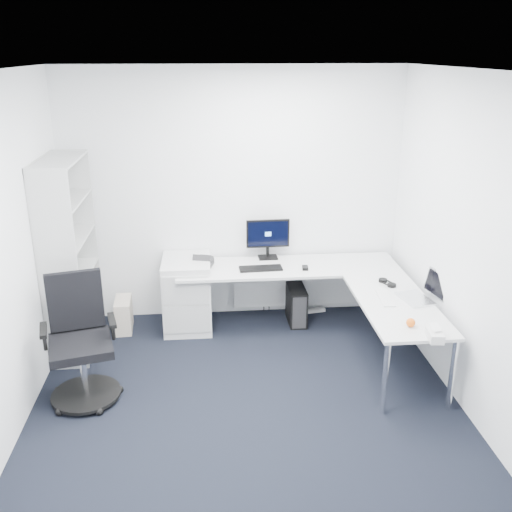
{
  "coord_description": "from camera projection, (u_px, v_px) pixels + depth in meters",
  "views": [
    {
      "loc": [
        -0.29,
        -3.84,
        2.84
      ],
      "look_at": [
        0.15,
        1.05,
        1.05
      ],
      "focal_mm": 40.0,
      "sensor_mm": 36.0,
      "label": 1
    }
  ],
  "objects": [
    {
      "name": "monitor",
      "position": [
        268.0,
        239.0,
        6.16
      ],
      "size": [
        0.47,
        0.16,
        0.45
      ],
      "primitive_type": null,
      "rotation": [
        0.0,
        0.0,
        0.03
      ],
      "color": "black",
      "rests_on": "l_desk"
    },
    {
      "name": "black_pc_tower",
      "position": [
        296.0,
        305.0,
        6.24
      ],
      "size": [
        0.19,
        0.41,
        0.4
      ],
      "primitive_type": "cube",
      "rotation": [
        0.0,
        0.0,
        0.01
      ],
      "color": "black",
      "rests_on": "ground"
    },
    {
      "name": "white_keyboard",
      "position": [
        385.0,
        298.0,
        5.23
      ],
      "size": [
        0.14,
        0.4,
        0.01
      ],
      "primitive_type": "cube",
      "rotation": [
        0.0,
        0.0,
        -0.08
      ],
      "color": "silver",
      "rests_on": "l_desk"
    },
    {
      "name": "black_keyboard",
      "position": [
        261.0,
        268.0,
        5.91
      ],
      "size": [
        0.45,
        0.18,
        0.02
      ],
      "primitive_type": "cube",
      "rotation": [
        0.0,
        0.0,
        0.04
      ],
      "color": "black",
      "rests_on": "l_desk"
    },
    {
      "name": "power_strip",
      "position": [
        311.0,
        311.0,
        6.52
      ],
      "size": [
        0.34,
        0.11,
        0.04
      ],
      "primitive_type": "cube",
      "rotation": [
        0.0,
        0.0,
        0.16
      ],
      "color": "silver",
      "rests_on": "ground"
    },
    {
      "name": "ceiling",
      "position": [
        247.0,
        72.0,
        3.67
      ],
      "size": [
        4.2,
        4.2,
        0.0
      ],
      "primitive_type": "plane",
      "color": "white"
    },
    {
      "name": "wall_front",
      "position": [
        291.0,
        465.0,
        2.16
      ],
      "size": [
        3.6,
        0.02,
        2.7
      ],
      "primitive_type": "cube",
      "color": "white",
      "rests_on": "ground"
    },
    {
      "name": "l_desk",
      "position": [
        292.0,
        308.0,
        5.83
      ],
      "size": [
        2.34,
        1.31,
        0.68
      ],
      "primitive_type": null,
      "color": "silver",
      "rests_on": "ground"
    },
    {
      "name": "wall_back",
      "position": [
        233.0,
        197.0,
        6.09
      ],
      "size": [
        3.6,
        0.02,
        2.7
      ],
      "primitive_type": "cube",
      "color": "white",
      "rests_on": "ground"
    },
    {
      "name": "orange_fruit",
      "position": [
        411.0,
        323.0,
        4.68
      ],
      "size": [
        0.08,
        0.08,
        0.08
      ],
      "primitive_type": "sphere",
      "color": "orange",
      "rests_on": "l_desk"
    },
    {
      "name": "task_chair",
      "position": [
        80.0,
        343.0,
        4.72
      ],
      "size": [
        0.74,
        0.74,
        1.09
      ],
      "primitive_type": null,
      "rotation": [
        0.0,
        0.0,
        0.24
      ],
      "color": "black",
      "rests_on": "ground"
    },
    {
      "name": "tissue_box",
      "position": [
        435.0,
        335.0,
        4.49
      ],
      "size": [
        0.13,
        0.22,
        0.07
      ],
      "primitive_type": "cube",
      "rotation": [
        0.0,
        0.0,
        -0.12
      ],
      "color": "silver",
      "rests_on": "l_desk"
    },
    {
      "name": "drawer_pedestal",
      "position": [
        187.0,
        293.0,
        6.08
      ],
      "size": [
        0.5,
        0.62,
        0.77
      ],
      "primitive_type": "cube",
      "color": "silver",
      "rests_on": "ground"
    },
    {
      "name": "mouse",
      "position": [
        305.0,
        268.0,
        5.92
      ],
      "size": [
        0.07,
        0.1,
        0.03
      ],
      "primitive_type": "cube",
      "rotation": [
        0.0,
        0.0,
        -0.09
      ],
      "color": "black",
      "rests_on": "l_desk"
    },
    {
      "name": "bookshelf",
      "position": [
        69.0,
        257.0,
        5.48
      ],
      "size": [
        0.37,
        0.95,
        1.91
      ],
      "primitive_type": null,
      "color": "#B1B3B3",
      "rests_on": "ground"
    },
    {
      "name": "headphones",
      "position": [
        387.0,
        282.0,
        5.54
      ],
      "size": [
        0.19,
        0.23,
        0.05
      ],
      "primitive_type": null,
      "rotation": [
        0.0,
        0.0,
        0.37
      ],
      "color": "black",
      "rests_on": "l_desk"
    },
    {
      "name": "ground",
      "position": [
        249.0,
        423.0,
        4.59
      ],
      "size": [
        4.2,
        4.2,
        0.0
      ],
      "primitive_type": "plane",
      "color": "black"
    },
    {
      "name": "wall_right",
      "position": [
        487.0,
        259.0,
        4.28
      ],
      "size": [
        0.02,
        4.2,
        2.7
      ],
      "primitive_type": "cube",
      "color": "white",
      "rests_on": "ground"
    },
    {
      "name": "beige_pc_tower",
      "position": [
        124.0,
        315.0,
        6.07
      ],
      "size": [
        0.18,
        0.37,
        0.35
      ],
      "primitive_type": "cube",
      "rotation": [
        0.0,
        0.0,
        0.05
      ],
      "color": "#BCB1A0",
      "rests_on": "ground"
    },
    {
      "name": "laptop",
      "position": [
        416.0,
        287.0,
        5.16
      ],
      "size": [
        0.41,
        0.41,
        0.25
      ],
      "primitive_type": null,
      "rotation": [
        0.0,
        0.0,
        0.19
      ],
      "color": "silver",
      "rests_on": "l_desk"
    },
    {
      "name": "desk_phone",
      "position": [
        203.0,
        260.0,
        5.99
      ],
      "size": [
        0.23,
        0.23,
        0.13
      ],
      "primitive_type": null,
      "rotation": [
        0.0,
        0.0,
        -0.25
      ],
      "color": "#272729",
      "rests_on": "l_desk"
    }
  ]
}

